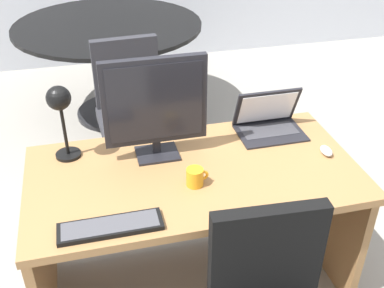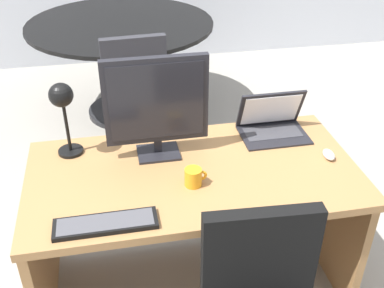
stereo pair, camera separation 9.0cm
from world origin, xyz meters
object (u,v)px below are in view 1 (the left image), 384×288
(monitor, at_px, (155,104))
(meeting_chair_near, at_px, (134,124))
(laptop, at_px, (268,118))
(coffee_mug, at_px, (195,177))
(desk_lamp, at_px, (60,108))
(desk, at_px, (192,200))
(keyboard, at_px, (111,227))
(mouse, at_px, (326,151))
(meeting_table, at_px, (110,46))

(monitor, height_order, meeting_chair_near, monitor)
(laptop, relative_size, coffee_mug, 3.38)
(desk_lamp, bearing_deg, coffee_mug, -32.62)
(laptop, bearing_deg, monitor, -170.78)
(monitor, distance_m, desk_lamp, 0.42)
(desk, bearing_deg, desk_lamp, 160.83)
(monitor, xyz_separation_m, keyboard, (-0.27, -0.47, -0.26))
(mouse, distance_m, meeting_chair_near, 1.41)
(desk, xyz_separation_m, desk_lamp, (-0.55, 0.19, 0.48))
(monitor, xyz_separation_m, mouse, (0.79, -0.19, -0.25))
(desk, xyz_separation_m, meeting_chair_near, (-0.15, 1.04, -0.13))
(laptop, bearing_deg, coffee_mug, -142.51)
(desk_lamp, bearing_deg, keyboard, -74.73)
(coffee_mug, relative_size, meeting_table, 0.07)
(monitor, height_order, keyboard, monitor)
(laptop, xyz_separation_m, coffee_mug, (-0.48, -0.37, -0.03))
(laptop, bearing_deg, meeting_chair_near, 126.75)
(monitor, height_order, desk_lamp, monitor)
(monitor, relative_size, meeting_table, 0.34)
(monitor, relative_size, coffee_mug, 4.97)
(keyboard, relative_size, meeting_chair_near, 0.43)
(laptop, xyz_separation_m, meeting_table, (-0.67, 1.70, -0.17))
(desk_lamp, bearing_deg, desk, -19.17)
(desk, distance_m, meeting_chair_near, 1.06)
(keyboard, height_order, coffee_mug, coffee_mug)
(mouse, height_order, meeting_table, meeting_table)
(desk, height_order, keyboard, keyboard)
(desk, xyz_separation_m, keyboard, (-0.41, -0.34, 0.22))
(keyboard, distance_m, meeting_table, 2.28)
(keyboard, bearing_deg, mouse, 14.67)
(meeting_table, bearing_deg, desk_lamp, -101.41)
(keyboard, bearing_deg, meeting_table, 84.88)
(laptop, height_order, meeting_table, laptop)
(desk_lamp, bearing_deg, meeting_table, 78.59)
(monitor, relative_size, keyboard, 1.22)
(keyboard, relative_size, meeting_table, 0.27)
(desk, distance_m, monitor, 0.52)
(mouse, height_order, coffee_mug, coffee_mug)
(desk_lamp, bearing_deg, laptop, 1.59)
(laptop, bearing_deg, mouse, -56.77)
(desk_lamp, bearing_deg, meeting_chair_near, 64.51)
(mouse, bearing_deg, meeting_chair_near, 125.86)
(desk, relative_size, meeting_table, 1.02)
(desk, height_order, mouse, mouse)
(laptop, relative_size, mouse, 3.92)
(laptop, relative_size, meeting_table, 0.23)
(coffee_mug, distance_m, meeting_chair_near, 1.26)
(monitor, bearing_deg, meeting_chair_near, 90.66)
(monitor, bearing_deg, keyboard, -119.93)
(desk_lamp, distance_m, meeting_chair_near, 1.12)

